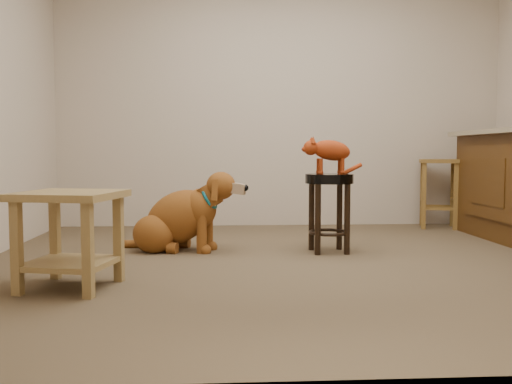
{
  "coord_description": "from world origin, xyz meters",
  "views": [
    {
      "loc": [
        -0.61,
        -3.8,
        0.75
      ],
      "look_at": [
        -0.35,
        0.46,
        0.45
      ],
      "focal_mm": 40.0,
      "sensor_mm": 36.0,
      "label": 1
    }
  ],
  "objects": [
    {
      "name": "room_shell",
      "position": [
        0.0,
        0.0,
        1.68
      ],
      "size": [
        4.54,
        4.04,
        2.62
      ],
      "color": "beige",
      "rests_on": "ground"
    },
    {
      "name": "golden_retriever",
      "position": [
        -0.93,
        0.53,
        0.24
      ],
      "size": [
        0.98,
        0.58,
        0.65
      ],
      "rotation": [
        0.0,
        0.0,
        -0.27
      ],
      "color": "brown",
      "rests_on": "ground"
    },
    {
      "name": "padded_stool",
      "position": [
        0.19,
        0.39,
        0.42
      ],
      "size": [
        0.36,
        0.36,
        0.59
      ],
      "rotation": [
        0.0,
        0.0,
        0.05
      ],
      "color": "black",
      "rests_on": "ground"
    },
    {
      "name": "floor",
      "position": [
        0.0,
        0.0,
        0.0
      ],
      "size": [
        4.5,
        4.0,
        0.01
      ],
      "primitive_type": "cube",
      "color": "brown",
      "rests_on": "ground"
    },
    {
      "name": "side_table",
      "position": [
        -1.44,
        -0.64,
        0.35
      ],
      "size": [
        0.61,
        0.61,
        0.53
      ],
      "rotation": [
        0.0,
        0.0,
        -0.22
      ],
      "color": "#997B47",
      "rests_on": "ground"
    },
    {
      "name": "wood_stool",
      "position": [
        1.54,
        1.7,
        0.35
      ],
      "size": [
        0.46,
        0.46,
        0.68
      ],
      "rotation": [
        0.0,
        0.0,
        -0.29
      ],
      "color": "brown",
      "rests_on": "ground"
    },
    {
      "name": "tabby_kitten",
      "position": [
        0.18,
        0.39,
        0.75
      ],
      "size": [
        0.49,
        0.2,
        0.31
      ],
      "rotation": [
        0.0,
        0.0,
        0.05
      ],
      "color": "#932E0E",
      "rests_on": "padded_stool"
    }
  ]
}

